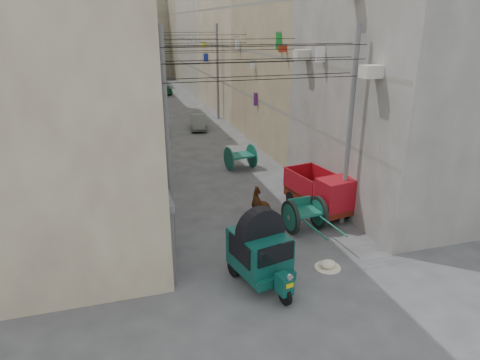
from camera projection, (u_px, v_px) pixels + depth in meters
name	position (u px, v px, depth m)	size (l,w,h in m)	color
ground	(333.00, 328.00, 11.96)	(140.00, 140.00, 0.00)	#434345
building_row_left	(75.00, 42.00, 38.29)	(8.00, 62.00, 14.00)	beige
building_row_right	(245.00, 40.00, 42.56)	(8.00, 62.00, 14.00)	#9C9692
end_cap_building	(140.00, 33.00, 69.08)	(22.00, 10.00, 13.00)	tan
shutters_left	(151.00, 174.00, 19.73)	(0.18, 14.40, 2.88)	#4D4E53
signboards	(190.00, 92.00, 30.25)	(8.22, 40.52, 5.67)	#F3FF1C
ac_units	(337.00, 39.00, 17.26)	(0.70, 6.55, 3.35)	beige
utility_poles	(203.00, 94.00, 25.87)	(7.40, 22.20, 8.00)	slate
overhead_cables	(212.00, 48.00, 22.58)	(7.40, 22.52, 1.12)	black
auto_rickshaw	(260.00, 249.00, 13.77)	(2.02, 2.92, 1.99)	black
tonga_cart	(305.00, 214.00, 17.37)	(1.55, 3.15, 1.38)	black
mini_truck	(324.00, 195.00, 18.70)	(2.10, 3.67, 1.94)	black
second_cart	(240.00, 157.00, 24.83)	(1.74, 1.59, 1.37)	#135544
feed_sack	(328.00, 264.00, 14.87)	(0.57, 0.45, 0.28)	beige
horse	(263.00, 207.00, 18.12)	(0.75, 1.65, 1.40)	brown
distant_car_white	(158.00, 131.00, 31.48)	(1.35, 3.35, 1.14)	#BABABA
distant_car_grey	(199.00, 122.00, 34.24)	(1.19, 3.43, 1.13)	#5E6360
distant_car_green	(162.00, 89.00, 51.10)	(1.56, 3.83, 1.11)	#205D39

